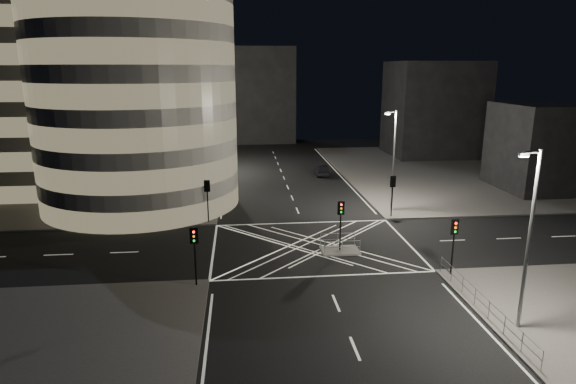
{
  "coord_description": "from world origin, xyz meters",
  "views": [
    {
      "loc": [
        -5.69,
        -36.69,
        14.15
      ],
      "look_at": [
        -1.36,
        6.15,
        3.0
      ],
      "focal_mm": 30.0,
      "sensor_mm": 36.0,
      "label": 1
    }
  ],
  "objects": [
    {
      "name": "building_far_end",
      "position": [
        -4.0,
        58.0,
        9.0
      ],
      "size": [
        18.0,
        8.0,
        18.0
      ],
      "primitive_type": "cube",
      "color": "black",
      "rests_on": "ground"
    },
    {
      "name": "sidewalk_far_left",
      "position": [
        -29.0,
        27.0,
        0.07
      ],
      "size": [
        42.0,
        42.0,
        0.15
      ],
      "primitive_type": "cube",
      "color": "#504D4B",
      "rests_on": "ground"
    },
    {
      "name": "tree_e",
      "position": [
        -10.5,
        33.0,
        4.07
      ],
      "size": [
        3.55,
        3.55,
        5.97
      ],
      "color": "black",
      "rests_on": "sidewalk_far_left"
    },
    {
      "name": "street_lamp_right_far",
      "position": [
        9.44,
        9.0,
        5.54
      ],
      "size": [
        1.25,
        0.25,
        10.0
      ],
      "color": "slate",
      "rests_on": "sidewalk_far_right"
    },
    {
      "name": "railing_island_south",
      "position": [
        2.0,
        -2.4,
        0.7
      ],
      "size": [
        2.8,
        0.06,
        1.1
      ],
      "primitive_type": "cube",
      "color": "slate",
      "rests_on": "central_island"
    },
    {
      "name": "tree_a",
      "position": [
        -10.5,
        9.0,
        4.78
      ],
      "size": [
        4.07,
        4.07,
        6.98
      ],
      "color": "black",
      "rests_on": "sidewalk_far_left"
    },
    {
      "name": "traffic_signal_fr",
      "position": [
        8.8,
        6.8,
        2.91
      ],
      "size": [
        0.55,
        0.22,
        4.0
      ],
      "color": "black",
      "rests_on": "sidewalk_far_right"
    },
    {
      "name": "tree_c",
      "position": [
        -10.5,
        21.0,
        4.53
      ],
      "size": [
        4.63,
        4.63,
        7.05
      ],
      "color": "black",
      "rests_on": "sidewalk_far_left"
    },
    {
      "name": "street_lamp_right_near",
      "position": [
        9.44,
        -14.0,
        5.54
      ],
      "size": [
        1.25,
        0.25,
        10.0
      ],
      "color": "slate",
      "rests_on": "sidewalk_near_right"
    },
    {
      "name": "central_island",
      "position": [
        2.0,
        -1.5,
        0.07
      ],
      "size": [
        3.0,
        2.0,
        0.15
      ],
      "primitive_type": "cube",
      "color": "slate",
      "rests_on": "ground"
    },
    {
      "name": "sedan",
      "position": [
        5.15,
        26.16,
        0.7
      ],
      "size": [
        1.51,
        4.26,
        1.4
      ],
      "primitive_type": "imported",
      "rotation": [
        0.0,
        0.0,
        3.15
      ],
      "color": "black",
      "rests_on": "ground"
    },
    {
      "name": "street_lamp_left_far",
      "position": [
        -9.44,
        30.0,
        5.54
      ],
      "size": [
        1.25,
        0.25,
        10.0
      ],
      "color": "slate",
      "rests_on": "sidewalk_far_left"
    },
    {
      "name": "traffic_signal_nl",
      "position": [
        -8.8,
        -6.8,
        2.91
      ],
      "size": [
        0.55,
        0.22,
        4.0
      ],
      "color": "black",
      "rests_on": "sidewalk_near_left"
    },
    {
      "name": "building_right_far",
      "position": [
        26.0,
        40.0,
        7.65
      ],
      "size": [
        14.0,
        12.0,
        15.0
      ],
      "primitive_type": "cube",
      "color": "black",
      "rests_on": "sidewalk_far_right"
    },
    {
      "name": "traffic_signal_nr",
      "position": [
        8.8,
        -6.8,
        2.91
      ],
      "size": [
        0.55,
        0.22,
        4.0
      ],
      "color": "black",
      "rests_on": "sidewalk_near_right"
    },
    {
      "name": "building_right_near",
      "position": [
        30.0,
        16.0,
        5.15
      ],
      "size": [
        10.0,
        10.0,
        10.0
      ],
      "primitive_type": "cube",
      "color": "black",
      "rests_on": "sidewalk_far_right"
    },
    {
      "name": "railing_near_right",
      "position": [
        8.3,
        -12.15,
        0.7
      ],
      "size": [
        0.06,
        11.7,
        1.1
      ],
      "primitive_type": "cube",
      "color": "slate",
      "rests_on": "sidewalk_near_right"
    },
    {
      "name": "tree_d",
      "position": [
        -10.5,
        27.0,
        5.44
      ],
      "size": [
        5.16,
        5.16,
        8.27
      ],
      "color": "black",
      "rests_on": "sidewalk_far_left"
    },
    {
      "name": "office_block_rear",
      "position": [
        -22.0,
        42.0,
        11.15
      ],
      "size": [
        24.0,
        16.0,
        22.0
      ],
      "primitive_type": "cube",
      "color": "gray",
      "rests_on": "sidewalk_far_left"
    },
    {
      "name": "office_tower_curved",
      "position": [
        -20.74,
        18.74,
        12.65
      ],
      "size": [
        30.0,
        29.0,
        27.2
      ],
      "color": "gray",
      "rests_on": "sidewalk_far_left"
    },
    {
      "name": "sidewalk_far_right",
      "position": [
        29.0,
        27.0,
        0.07
      ],
      "size": [
        42.0,
        42.0,
        0.15
      ],
      "primitive_type": "cube",
      "color": "#504D4B",
      "rests_on": "ground"
    },
    {
      "name": "ground",
      "position": [
        0.0,
        0.0,
        0.0
      ],
      "size": [
        120.0,
        120.0,
        0.0
      ],
      "primitive_type": "plane",
      "color": "black",
      "rests_on": "ground"
    },
    {
      "name": "railing_island_north",
      "position": [
        2.0,
        -0.6,
        0.7
      ],
      "size": [
        2.8,
        0.06,
        1.1
      ],
      "primitive_type": "cube",
      "color": "slate",
      "rests_on": "central_island"
    },
    {
      "name": "street_lamp_left_near",
      "position": [
        -9.44,
        12.0,
        5.54
      ],
      "size": [
        1.25,
        0.25,
        10.0
      ],
      "color": "slate",
      "rests_on": "sidewalk_far_left"
    },
    {
      "name": "traffic_signal_fl",
      "position": [
        -8.8,
        6.8,
        2.91
      ],
      "size": [
        0.55,
        0.22,
        4.0
      ],
      "color": "black",
      "rests_on": "sidewalk_far_left"
    },
    {
      "name": "traffic_signal_island",
      "position": [
        2.0,
        -1.5,
        2.91
      ],
      "size": [
        0.55,
        0.22,
        4.0
      ],
      "color": "black",
      "rests_on": "central_island"
    },
    {
      "name": "tree_b",
      "position": [
        -10.5,
        15.0,
        4.46
      ],
      "size": [
        4.35,
        4.35,
        6.82
      ],
      "color": "black",
      "rests_on": "sidewalk_far_left"
    }
  ]
}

